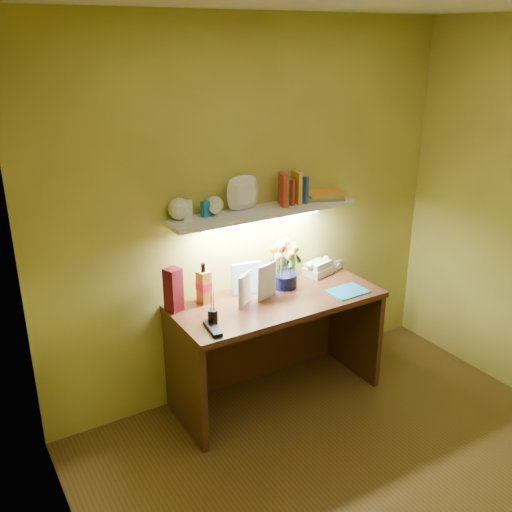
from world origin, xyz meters
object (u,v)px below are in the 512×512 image
at_px(flower_bouquet, 284,264).
at_px(whisky_bottle, 204,283).
at_px(desk_clock, 338,265).
at_px(desk, 277,349).
at_px(telephone, 318,267).

relative_size(flower_bouquet, whisky_bottle, 1.20).
bearing_deg(desk_clock, whisky_bottle, 172.01).
relative_size(desk, whisky_bottle, 5.14).
height_order(telephone, whisky_bottle, whisky_bottle).
xyz_separation_m(flower_bouquet, whisky_bottle, (-0.58, 0.05, -0.03)).
relative_size(desk, telephone, 7.23).
bearing_deg(whisky_bottle, flower_bouquet, -4.97).
bearing_deg(desk, flower_bouquet, 45.08).
height_order(telephone, desk_clock, telephone).
height_order(flower_bouquet, telephone, flower_bouquet).
distance_m(desk, telephone, 0.67).
bearing_deg(desk, desk_clock, 16.62).
bearing_deg(whisky_bottle, desk_clock, 0.02).
bearing_deg(telephone, desk_clock, -14.17).
xyz_separation_m(desk_clock, whisky_bottle, (-1.09, -0.00, 0.10)).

